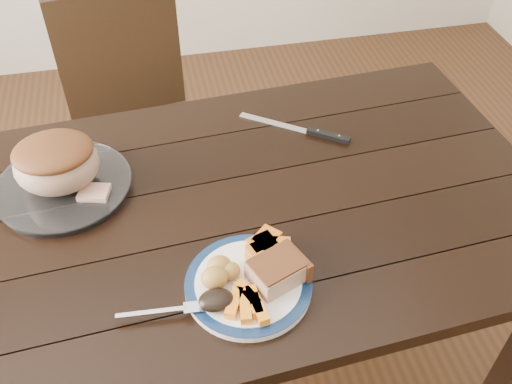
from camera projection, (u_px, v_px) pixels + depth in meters
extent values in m
plane|color=#472B16|center=(231.00, 367.00, 1.87)|extent=(4.00, 4.00, 0.00)
cube|color=black|center=(222.00, 212.00, 1.37)|extent=(1.66, 1.00, 0.04)
cube|color=black|center=(399.00, 174.00, 2.03)|extent=(0.07, 0.07, 0.71)
cube|color=black|center=(143.00, 145.00, 1.99)|extent=(0.48, 0.48, 0.04)
cube|color=black|center=(119.00, 54.00, 1.95)|extent=(0.42, 0.11, 0.46)
cube|color=black|center=(184.00, 154.00, 2.32)|extent=(0.04, 0.04, 0.43)
cube|color=black|center=(211.00, 213.00, 2.08)|extent=(0.04, 0.04, 0.43)
cube|color=black|center=(95.00, 175.00, 2.23)|extent=(0.04, 0.04, 0.43)
cube|color=black|center=(113.00, 240.00, 1.99)|extent=(0.04, 0.04, 0.43)
cylinder|color=white|center=(248.00, 285.00, 1.18)|extent=(0.26, 0.26, 0.02)
torus|color=#0E2448|center=(248.00, 282.00, 1.17)|extent=(0.26, 0.26, 0.02)
cylinder|color=white|center=(64.00, 187.00, 1.39)|extent=(0.32, 0.32, 0.02)
cube|color=tan|center=(277.00, 271.00, 1.16)|extent=(0.13, 0.12, 0.05)
ellipsoid|color=gold|center=(214.00, 278.00, 1.15)|extent=(0.06, 0.05, 0.05)
ellipsoid|color=gold|center=(219.00, 266.00, 1.17)|extent=(0.05, 0.05, 0.04)
ellipsoid|color=gold|center=(230.00, 271.00, 1.16)|extent=(0.04, 0.04, 0.04)
cube|color=orange|center=(254.00, 301.00, 1.12)|extent=(0.02, 0.07, 0.02)
cube|color=orange|center=(234.00, 303.00, 1.12)|extent=(0.05, 0.07, 0.02)
cube|color=orange|center=(245.00, 307.00, 1.11)|extent=(0.03, 0.07, 0.02)
cube|color=orange|center=(259.00, 309.00, 1.11)|extent=(0.03, 0.07, 0.02)
cube|color=orange|center=(247.00, 294.00, 1.13)|extent=(0.05, 0.07, 0.02)
cube|color=orange|center=(267.00, 242.00, 1.22)|extent=(0.07, 0.07, 0.04)
cube|color=orange|center=(261.00, 254.00, 1.20)|extent=(0.07, 0.06, 0.04)
cube|color=orange|center=(277.00, 250.00, 1.20)|extent=(0.07, 0.06, 0.04)
cube|color=orange|center=(262.00, 247.00, 1.21)|extent=(0.07, 0.06, 0.04)
ellipsoid|color=black|center=(216.00, 300.00, 1.12)|extent=(0.07, 0.05, 0.03)
cube|color=silver|center=(152.00, 313.00, 1.12)|extent=(0.14, 0.02, 0.00)
cube|color=silver|center=(195.00, 307.00, 1.12)|extent=(0.05, 0.03, 0.00)
ellipsoid|color=tan|center=(57.00, 165.00, 1.34)|extent=(0.20, 0.17, 0.13)
cube|color=tan|center=(94.00, 193.00, 1.35)|extent=(0.08, 0.07, 0.02)
cube|color=silver|center=(273.00, 123.00, 1.59)|extent=(0.18, 0.13, 0.00)
cube|color=black|center=(328.00, 136.00, 1.54)|extent=(0.11, 0.09, 0.01)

